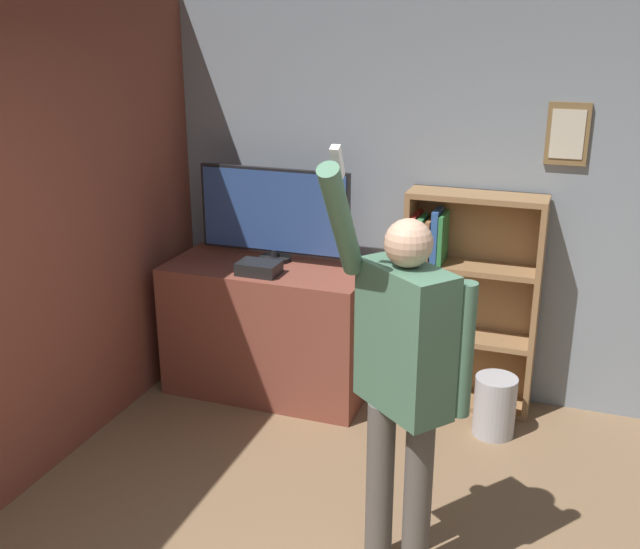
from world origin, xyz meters
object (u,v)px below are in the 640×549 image
(person, at_px, (403,370))
(waste_bin, at_px, (495,406))
(television, at_px, (274,213))
(game_console, at_px, (259,268))
(bookshelf, at_px, (456,301))

(person, height_order, waste_bin, person)
(television, bearing_deg, person, -51.33)
(person, bearing_deg, game_console, 172.95)
(bookshelf, bearing_deg, person, -88.06)
(television, height_order, bookshelf, television)
(person, bearing_deg, television, 167.40)
(game_console, xyz_separation_m, person, (1.28, -1.31, 0.10))
(game_console, distance_m, person, 1.84)
(television, distance_m, game_console, 0.42)
(bookshelf, height_order, waste_bin, bookshelf)
(television, distance_m, waste_bin, 1.90)
(person, bearing_deg, bookshelf, 130.67)
(waste_bin, bearing_deg, game_console, -176.76)
(television, xyz_separation_m, game_console, (0.01, -0.30, -0.29))
(television, xyz_separation_m, bookshelf, (1.23, 0.15, -0.52))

